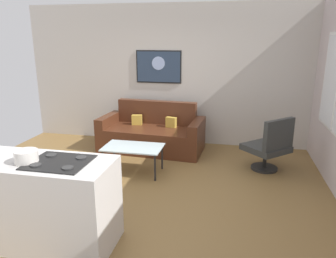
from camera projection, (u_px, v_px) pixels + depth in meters
ground at (148, 193)px, 4.68m from camera, size 6.40×6.40×0.04m
back_wall at (178, 76)px, 6.57m from camera, size 6.40×0.05×2.80m
couch at (152, 135)px, 6.36m from camera, size 2.04×1.03×0.92m
coffee_table at (133, 149)px, 5.24m from camera, size 0.95×0.58×0.45m
armchair at (270, 146)px, 5.29m from camera, size 0.87×0.87×0.92m
kitchen_counter at (38, 202)px, 3.43m from camera, size 1.65×0.68×0.96m
mixing_bowl at (26, 157)px, 3.22m from camera, size 0.23×0.23×0.13m
wall_painting at (159, 67)px, 6.56m from camera, size 0.94×0.03×0.66m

